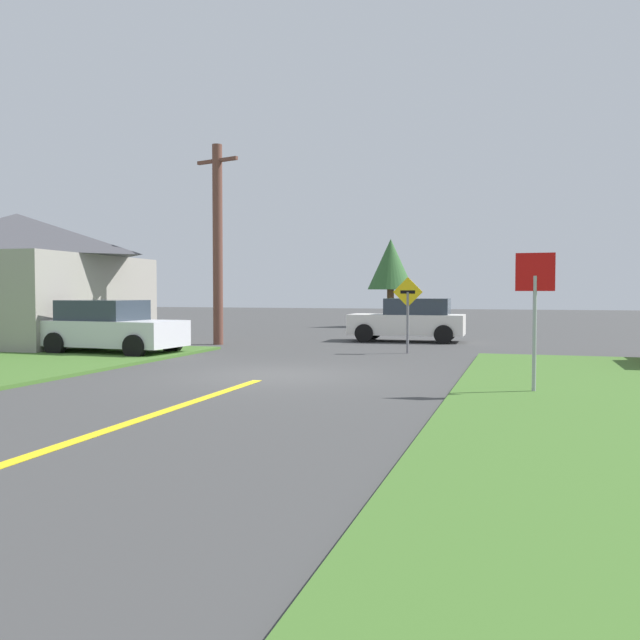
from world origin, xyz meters
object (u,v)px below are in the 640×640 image
at_px(car_approaching_junction, 409,320).
at_px(direction_sign, 408,306).
at_px(utility_pole_mid, 218,243).
at_px(stop_sign, 535,297).
at_px(oak_tree_left, 391,265).
at_px(parked_car_near_building, 111,327).
at_px(barn, 18,279).

distance_m(car_approaching_junction, direction_sign, 4.98).
distance_m(car_approaching_junction, utility_pole_mid, 7.64).
bearing_deg(car_approaching_junction, stop_sign, 107.58).
xyz_separation_m(stop_sign, oak_tree_left, (-7.05, 23.12, 1.52)).
bearing_deg(stop_sign, car_approaching_junction, -69.32).
height_order(parked_car_near_building, oak_tree_left, oak_tree_left).
height_order(stop_sign, barn, barn).
xyz_separation_m(parked_car_near_building, utility_pole_mid, (1.42, 4.39, 2.80)).
bearing_deg(stop_sign, oak_tree_left, -71.27).
bearing_deg(car_approaching_junction, parked_car_near_building, 43.93).
distance_m(stop_sign, oak_tree_left, 24.22).
relative_size(utility_pole_mid, barn, 0.89).
bearing_deg(oak_tree_left, stop_sign, -73.03).
height_order(parked_car_near_building, barn, barn).
bearing_deg(parked_car_near_building, car_approaching_junction, 49.63).
bearing_deg(oak_tree_left, car_approaching_junction, -75.42).
bearing_deg(direction_sign, barn, -178.79).
xyz_separation_m(utility_pole_mid, oak_tree_left, (3.52, 13.90, -0.30)).
xyz_separation_m(parked_car_near_building, barn, (-5.54, 2.57, 1.52)).
height_order(car_approaching_junction, barn, barn).
height_order(parked_car_near_building, car_approaching_junction, same).
distance_m(parked_car_near_building, car_approaching_junction, 10.92).
bearing_deg(barn, oak_tree_left, 56.30).
bearing_deg(parked_car_near_building, direction_sign, 23.15).
relative_size(direction_sign, oak_tree_left, 0.49).
bearing_deg(car_approaching_junction, barn, 20.06).
relative_size(car_approaching_junction, direction_sign, 1.86).
distance_m(parked_car_near_building, oak_tree_left, 19.11).
relative_size(car_approaching_junction, barn, 0.55).
height_order(stop_sign, parked_car_near_building, stop_sign).
bearing_deg(direction_sign, parked_car_near_building, -161.20).
bearing_deg(oak_tree_left, barn, -123.70).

